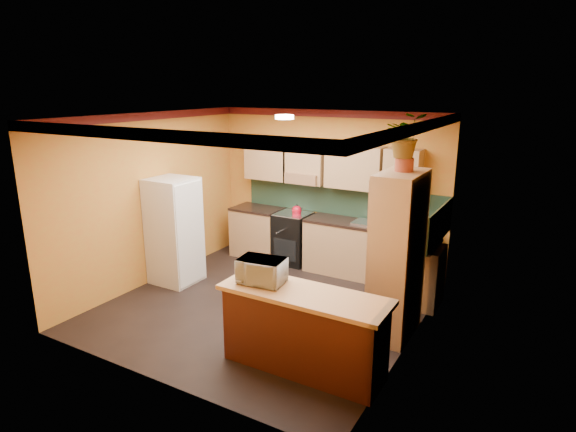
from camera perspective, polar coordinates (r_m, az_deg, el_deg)
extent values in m
plane|color=black|center=(7.08, -2.88, -10.66)|extent=(4.20, 4.20, 0.00)
cube|color=white|center=(6.39, -3.20, 11.71)|extent=(4.20, 4.20, 0.04)
cube|color=#BB8A32|center=(8.40, 4.77, 3.21)|extent=(4.20, 0.04, 2.70)
cube|color=#BB8A32|center=(5.06, -16.08, -5.48)|extent=(4.20, 0.04, 2.70)
cube|color=#BB8A32|center=(7.91, -15.92, 1.93)|extent=(0.04, 4.20, 2.70)
cube|color=#BB8A32|center=(5.78, 14.76, -2.78)|extent=(0.04, 4.20, 2.70)
cube|color=#213D2B|center=(8.32, 6.27, 1.89)|extent=(3.70, 0.02, 0.53)
cube|color=#213D2B|center=(7.14, 17.60, -0.97)|extent=(0.02, 1.40, 0.53)
cube|color=tan|center=(8.12, 4.97, 6.02)|extent=(3.10, 0.34, 0.70)
cylinder|color=white|center=(6.90, -0.43, 11.66)|extent=(0.26, 0.26, 0.06)
cube|color=tan|center=(8.33, 4.36, -3.37)|extent=(3.65, 0.60, 0.88)
cube|color=black|center=(8.20, 4.42, -0.32)|extent=(3.65, 0.62, 0.04)
cube|color=black|center=(8.60, 0.60, -2.62)|extent=(0.58, 0.58, 0.91)
cube|color=silver|center=(7.90, 9.50, -0.82)|extent=(0.48, 0.40, 0.03)
cube|color=tan|center=(7.27, 14.58, -6.68)|extent=(0.60, 0.80, 0.88)
cube|color=black|center=(7.11, 14.82, -3.23)|extent=(0.62, 0.80, 0.04)
cube|color=silver|center=(7.87, -13.33, -1.73)|extent=(0.68, 0.66, 1.70)
cube|color=tan|center=(6.13, 12.83, -4.60)|extent=(0.48, 0.90, 2.10)
cylinder|color=brown|center=(5.90, 13.62, 5.94)|extent=(0.22, 0.22, 0.16)
imported|color=tan|center=(5.86, 13.83, 9.26)|extent=(0.60, 0.57, 0.53)
cube|color=#44160F|center=(5.47, 1.87, -13.71)|extent=(1.80, 0.55, 0.88)
cube|color=tan|center=(5.26, 1.91, -9.27)|extent=(1.90, 0.65, 0.05)
imported|color=silver|center=(5.45, -3.15, -6.49)|extent=(0.56, 0.42, 0.28)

